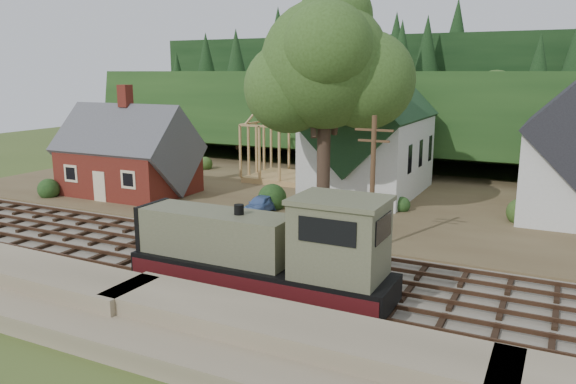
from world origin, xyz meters
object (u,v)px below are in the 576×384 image
at_px(locomotive, 268,253).
at_px(car_red, 574,216).
at_px(car_blue, 261,204).
at_px(car_green, 90,173).
at_px(patio_set, 82,172).

distance_m(locomotive, car_red, 23.29).
bearing_deg(car_red, car_blue, 137.79).
bearing_deg(locomotive, car_green, 149.19).
relative_size(car_blue, car_red, 0.88).
relative_size(car_green, car_red, 0.85).
bearing_deg(car_red, locomotive, 176.85).
bearing_deg(car_red, car_green, 123.67).
bearing_deg(car_blue, car_green, 167.30).
distance_m(car_blue, car_red, 21.38).
distance_m(car_green, car_red, 41.19).
bearing_deg(car_blue, locomotive, -61.49).
bearing_deg(car_green, patio_set, -119.36).
height_order(locomotive, car_green, locomotive).
distance_m(car_blue, patio_set, 16.72).
height_order(locomotive, car_red, locomotive).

